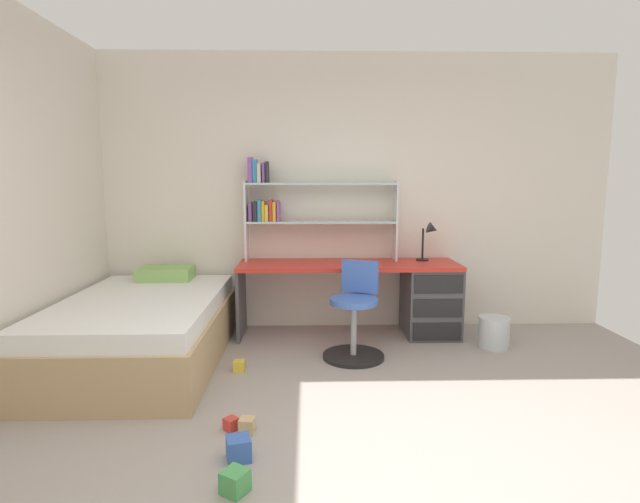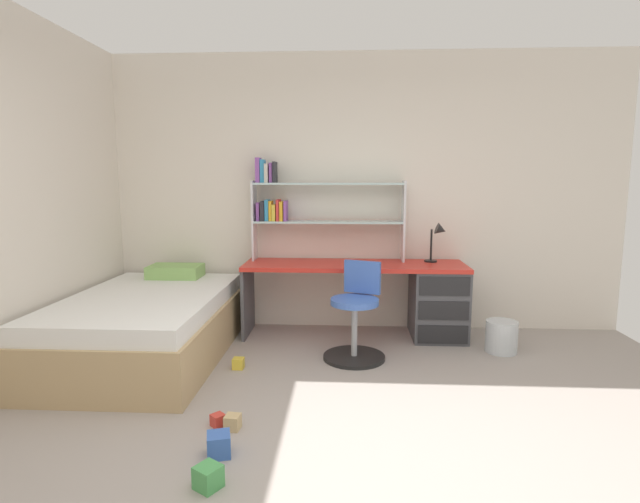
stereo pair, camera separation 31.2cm
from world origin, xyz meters
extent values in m
cube|color=#9E938C|center=(0.00, 0.00, -0.01)|extent=(5.53, 6.39, 0.02)
cube|color=silver|center=(0.00, 2.72, 1.36)|extent=(5.53, 0.06, 2.72)
cube|color=red|center=(0.13, 2.38, 0.69)|extent=(2.09, 0.58, 0.04)
cube|color=#4C4C51|center=(0.93, 2.38, 0.33)|extent=(0.50, 0.55, 0.67)
cube|color=#4C4C51|center=(-0.90, 2.38, 0.33)|extent=(0.03, 0.53, 0.67)
cube|color=black|center=(0.93, 2.10, 0.11)|extent=(0.45, 0.01, 0.17)
cube|color=black|center=(0.93, 2.10, 0.33)|extent=(0.45, 0.01, 0.17)
cube|color=black|center=(0.93, 2.10, 0.56)|extent=(0.45, 0.01, 0.17)
cube|color=silver|center=(-0.86, 2.55, 1.10)|extent=(0.02, 0.22, 0.78)
cube|color=silver|center=(0.60, 2.55, 1.10)|extent=(0.02, 0.22, 0.78)
cube|color=silver|center=(-0.13, 2.55, 1.09)|extent=(1.44, 0.22, 0.02)
cube|color=silver|center=(-0.13, 2.55, 1.46)|extent=(1.44, 0.22, 0.02)
cube|color=purple|center=(-0.81, 2.55, 1.19)|extent=(0.03, 0.13, 0.18)
cube|color=#26262D|center=(-0.76, 2.55, 1.19)|extent=(0.04, 0.17, 0.19)
cube|color=#338CBF|center=(-0.72, 2.55, 1.20)|extent=(0.04, 0.16, 0.20)
cube|color=gold|center=(-0.69, 2.55, 1.19)|extent=(0.03, 0.15, 0.19)
cube|color=yellow|center=(-0.65, 2.55, 1.18)|extent=(0.03, 0.16, 0.16)
cube|color=red|center=(-0.61, 2.55, 1.20)|extent=(0.03, 0.20, 0.21)
cube|color=gold|center=(-0.58, 2.55, 1.19)|extent=(0.03, 0.20, 0.19)
cube|color=purple|center=(-0.54, 2.55, 1.19)|extent=(0.03, 0.18, 0.19)
cube|color=purple|center=(-0.81, 2.55, 1.59)|extent=(0.04, 0.13, 0.24)
cube|color=#338CBF|center=(-0.76, 2.55, 1.58)|extent=(0.04, 0.12, 0.22)
cube|color=beige|center=(-0.72, 2.55, 1.56)|extent=(0.03, 0.17, 0.18)
cube|color=purple|center=(-0.68, 2.55, 1.56)|extent=(0.03, 0.15, 0.19)
cube|color=#26262D|center=(-0.64, 2.55, 1.57)|extent=(0.02, 0.20, 0.20)
cylinder|color=black|center=(0.87, 2.51, 0.72)|extent=(0.12, 0.12, 0.02)
cylinder|color=black|center=(0.87, 2.51, 0.87)|extent=(0.02, 0.02, 0.30)
cone|color=black|center=(0.95, 2.46, 1.02)|extent=(0.12, 0.11, 0.13)
cylinder|color=black|center=(0.12, 1.75, 0.01)|extent=(0.52, 0.52, 0.03)
cylinder|color=#A5A8AD|center=(0.12, 1.75, 0.23)|extent=(0.05, 0.05, 0.47)
cylinder|color=#3F66BF|center=(0.12, 1.75, 0.49)|extent=(0.40, 0.40, 0.05)
cube|color=#3F66BF|center=(0.19, 1.92, 0.67)|extent=(0.31, 0.15, 0.28)
cube|color=tan|center=(-1.62, 1.69, 0.20)|extent=(1.25, 1.97, 0.40)
cube|color=white|center=(-1.62, 1.69, 0.47)|extent=(1.19, 1.91, 0.14)
cube|color=#8CBF66|center=(-1.62, 2.42, 0.60)|extent=(0.50, 0.32, 0.12)
cylinder|color=silver|center=(1.41, 1.99, 0.14)|extent=(0.27, 0.27, 0.28)
cube|color=red|center=(-0.72, 0.56, 0.04)|extent=(0.10, 0.10, 0.07)
cube|color=tan|center=(-0.63, 0.53, 0.04)|extent=(0.10, 0.10, 0.09)
cube|color=gold|center=(-0.80, 1.48, 0.04)|extent=(0.09, 0.09, 0.09)
cube|color=#479E51|center=(-0.61, -0.04, 0.06)|extent=(0.16, 0.16, 0.11)
cube|color=#3860B7|center=(-0.63, 0.24, 0.06)|extent=(0.15, 0.15, 0.12)
camera|label=1|loc=(-0.26, -2.22, 1.50)|focal=27.54mm
camera|label=2|loc=(0.05, -2.22, 1.50)|focal=27.54mm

